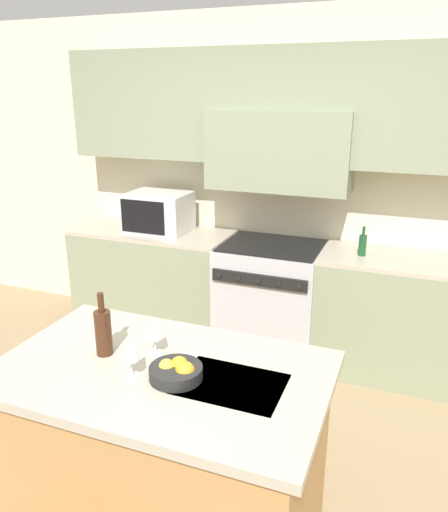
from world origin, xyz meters
TOP-DOWN VIEW (x-y plane):
  - ground_plane at (0.00, 0.00)m, footprint 10.00×10.00m
  - back_cabinetry at (0.00, 2.10)m, footprint 10.00×0.46m
  - back_counter at (0.00, 1.86)m, footprint 3.56×0.62m
  - range_stove at (0.00, 1.83)m, footprint 0.80×0.70m
  - microwave at (-1.02, 1.85)m, footprint 0.51×0.40m
  - kitchen_island at (0.07, -0.14)m, footprint 1.45×0.89m
  - wine_bottle at (-0.23, -0.12)m, footprint 0.08×0.08m
  - wine_glass_near at (-0.02, -0.24)m, footprint 0.07×0.07m
  - wine_glass_far at (-0.02, -0.03)m, footprint 0.07×0.07m
  - fruit_bowl at (0.17, -0.18)m, footprint 0.23×0.23m
  - oil_bottle_on_counter at (0.69, 1.81)m, footprint 0.06×0.06m

SIDE VIEW (x-z plane):
  - ground_plane at x=0.00m, z-range 0.00..0.00m
  - range_stove at x=0.00m, z-range 0.00..0.93m
  - back_counter at x=0.00m, z-range 0.00..0.93m
  - kitchen_island at x=0.07m, z-range 0.00..0.95m
  - fruit_bowl at x=0.17m, z-range 0.93..1.02m
  - oil_bottle_on_counter at x=0.69m, z-range 0.91..1.13m
  - wine_bottle at x=-0.23m, z-range 0.91..1.21m
  - wine_glass_near at x=-0.02m, z-range 0.98..1.17m
  - wine_glass_far at x=-0.02m, z-range 0.98..1.17m
  - microwave at x=-1.02m, z-range 0.93..1.27m
  - back_cabinetry at x=0.00m, z-range 0.25..2.95m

